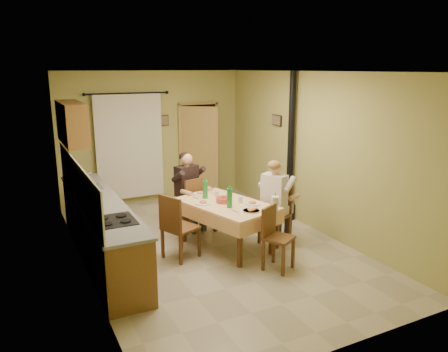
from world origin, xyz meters
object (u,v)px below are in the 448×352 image
chair_far (189,214)px  chair_left (180,240)px  chair_near (277,250)px  man_far (188,183)px  man_right (275,192)px  stove_flue (290,167)px  dining_table (226,225)px  chair_right (275,226)px

chair_far → chair_left: (-0.57, -1.05, 0.00)m
chair_near → man_far: man_far is taller
man_far → man_right: bearing=-65.9°
chair_left → chair_near: bearing=25.1°
chair_far → chair_left: chair_left is taller
man_right → stove_flue: 1.27m
dining_table → chair_left: chair_left is taller
chair_far → man_far: (-0.00, 0.01, 0.59)m
chair_right → chair_left: bearing=60.9°
chair_left → man_right: size_ratio=0.74×
dining_table → chair_left: 0.81m
chair_far → chair_left: 1.19m
stove_flue → chair_far: bearing=170.8°
man_right → stove_flue: (0.90, 0.88, 0.15)m
man_right → dining_table: bearing=53.8°
chair_near → stove_flue: bearing=-158.0°
dining_table → man_right: bearing=-28.0°
chair_left → man_right: (1.62, -0.15, 0.59)m
dining_table → stove_flue: size_ratio=0.65×
chair_left → man_right: 1.73m
dining_table → man_far: (-0.24, 1.03, 0.50)m
chair_far → man_right: man_right is taller
chair_near → chair_left: (-1.11, 1.01, 0.00)m
chair_right → chair_left: 1.64m
man_far → dining_table: bearing=-93.9°
chair_near → chair_left: 1.50m
dining_table → man_right: man_right is taller
chair_right → stove_flue: size_ratio=0.35×
chair_left → man_right: man_right is taller
man_right → stove_flue: stove_flue is taller
dining_table → chair_far: size_ratio=1.85×
chair_right → man_right: 0.59m
stove_flue → dining_table: bearing=-157.6°
man_right → stove_flue: bearing=-69.7°
stove_flue → man_right: bearing=-135.7°
chair_right → man_far: bearing=17.4°
chair_far → chair_near: bearing=-92.1°
dining_table → chair_near: (0.31, -1.03, -0.09)m
chair_near → chair_right: size_ratio=0.95×
chair_left → man_far: (0.57, 1.06, 0.59)m
chair_right → chair_left: (-1.63, 0.14, 0.00)m
chair_near → chair_left: bearing=-71.1°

